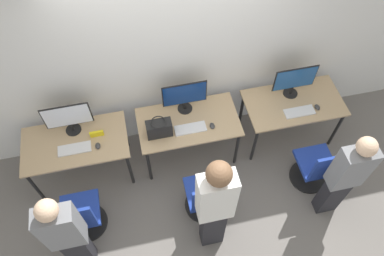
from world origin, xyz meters
name	(u,v)px	position (x,y,z in m)	size (l,w,h in m)	color
ground_plane	(194,173)	(0.00, 0.00, 0.00)	(20.00, 20.00, 0.00)	slate
wall_back	(179,55)	(0.00, 0.80, 1.40)	(12.00, 0.05, 2.80)	silver
desk_left	(76,146)	(-1.37, 0.34, 0.65)	(1.23, 0.68, 0.73)	tan
monitor_left	(68,118)	(-1.37, 0.51, 0.98)	(0.54, 0.18, 0.46)	black
keyboard_left	(75,149)	(-1.37, 0.24, 0.74)	(0.38, 0.15, 0.02)	silver
mouse_left	(98,146)	(-1.10, 0.22, 0.74)	(0.06, 0.09, 0.03)	#333333
office_chair_left	(82,217)	(-1.42, -0.44, 0.35)	(0.48, 0.48, 0.87)	black
person_left	(67,234)	(-1.46, -0.80, 0.85)	(0.36, 0.21, 1.57)	#232328
desk_center	(188,125)	(0.00, 0.34, 0.65)	(1.23, 0.68, 0.73)	tan
monitor_center	(185,96)	(0.00, 0.54, 0.98)	(0.54, 0.18, 0.46)	black
keyboard_center	(190,129)	(0.00, 0.22, 0.74)	(0.38, 0.15, 0.02)	silver
mouse_center	(212,126)	(0.26, 0.20, 0.74)	(0.06, 0.09, 0.03)	#333333
office_chair_center	(206,197)	(0.02, -0.51, 0.35)	(0.48, 0.48, 0.87)	black
person_center	(215,206)	(0.01, -0.88, 0.98)	(0.36, 0.23, 1.78)	#232328
desk_right	(293,106)	(1.37, 0.34, 0.65)	(1.23, 0.68, 0.73)	tan
monitor_right	(295,80)	(1.37, 0.48, 0.98)	(0.54, 0.18, 0.46)	black
keyboard_right	(299,112)	(1.37, 0.17, 0.74)	(0.38, 0.15, 0.02)	silver
mouse_right	(317,107)	(1.61, 0.19, 0.74)	(0.06, 0.09, 0.03)	#333333
office_chair_right	(316,168)	(1.45, -0.43, 0.35)	(0.48, 0.48, 0.87)	black
person_right	(345,176)	(1.48, -0.80, 0.83)	(0.36, 0.20, 1.54)	#232328
handbag	(159,128)	(-0.37, 0.24, 0.84)	(0.30, 0.18, 0.25)	black
placard_left	(97,134)	(-1.10, 0.37, 0.77)	(0.16, 0.03, 0.08)	yellow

